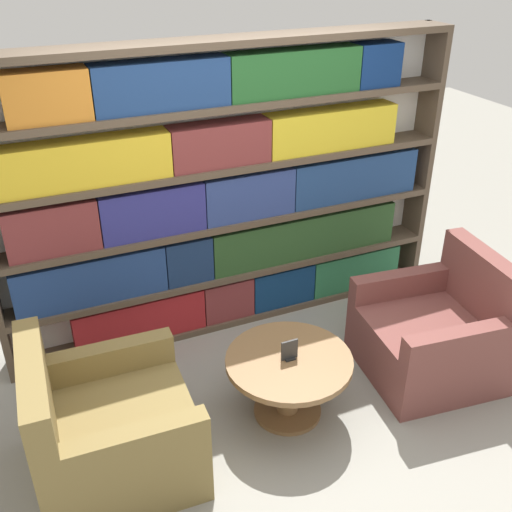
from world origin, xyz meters
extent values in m
plane|color=gray|center=(0.00, 0.00, 0.00)|extent=(14.00, 14.00, 0.00)
cube|color=silver|center=(0.00, 1.39, 1.11)|extent=(3.51, 0.05, 2.21)
cube|color=brown|center=(1.73, 1.26, 1.11)|extent=(0.05, 0.30, 2.21)
cube|color=brown|center=(0.00, 1.26, 0.03)|extent=(3.41, 0.30, 0.05)
cube|color=brown|center=(0.00, 1.26, 0.44)|extent=(3.41, 0.30, 0.05)
cube|color=brown|center=(0.00, 1.26, 0.88)|extent=(3.41, 0.30, 0.05)
cube|color=brown|center=(0.00, 1.26, 1.33)|extent=(3.41, 0.30, 0.05)
cube|color=brown|center=(0.00, 1.26, 1.77)|extent=(3.41, 0.30, 0.05)
cube|color=brown|center=(0.00, 1.26, 2.19)|extent=(3.41, 0.30, 0.05)
cube|color=maroon|center=(-0.78, 1.24, 0.22)|extent=(1.00, 0.20, 0.34)
cube|color=brown|center=(-0.06, 1.24, 0.22)|extent=(0.41, 0.20, 0.34)
cube|color=navy|center=(0.43, 1.24, 0.22)|extent=(0.55, 0.20, 0.34)
cube|color=#296D45|center=(1.13, 1.24, 0.22)|extent=(0.84, 0.20, 0.34)
cube|color=navy|center=(-1.09, 1.24, 0.64)|extent=(1.07, 0.20, 0.35)
cube|color=navy|center=(-0.37, 1.24, 0.64)|extent=(0.36, 0.20, 0.35)
cube|color=#284B24|center=(0.63, 1.24, 0.64)|extent=(1.62, 0.20, 0.35)
cube|color=brown|center=(-1.29, 1.24, 1.09)|extent=(0.61, 0.20, 0.35)
cube|color=navy|center=(-0.60, 1.24, 1.09)|extent=(0.75, 0.20, 0.35)
cube|color=navy|center=(0.13, 1.24, 1.09)|extent=(0.71, 0.20, 0.35)
cube|color=navy|center=(1.05, 1.24, 1.09)|extent=(1.10, 0.20, 0.35)
cube|color=gold|center=(-1.02, 1.24, 1.50)|extent=(1.14, 0.20, 0.31)
cube|color=brown|center=(-0.08, 1.24, 1.50)|extent=(0.73, 0.20, 0.31)
cube|color=gold|center=(0.82, 1.24, 1.50)|extent=(1.06, 0.20, 0.31)
cube|color=orange|center=(-1.18, 1.24, 1.95)|extent=(0.51, 0.20, 0.31)
cube|color=navy|center=(-0.47, 1.24, 1.95)|extent=(0.90, 0.20, 0.31)
cube|color=#215927|center=(0.49, 1.24, 1.95)|extent=(1.00, 0.20, 0.31)
cube|color=navy|center=(1.17, 1.24, 1.95)|extent=(0.35, 0.20, 0.31)
cube|color=olive|center=(-1.20, 0.06, 0.21)|extent=(0.93, 0.91, 0.43)
cube|color=olive|center=(-1.58, 0.07, 0.66)|extent=(0.17, 0.88, 0.46)
cube|color=olive|center=(-1.14, -0.32, 0.52)|extent=(0.76, 0.15, 0.19)
cube|color=olive|center=(-1.12, 0.43, 0.52)|extent=(0.76, 0.15, 0.19)
cube|color=brown|center=(1.04, 0.06, 0.21)|extent=(0.99, 0.97, 0.43)
cube|color=brown|center=(1.41, 0.02, 0.66)|extent=(0.24, 0.88, 0.46)
cube|color=brown|center=(1.01, 0.44, 0.52)|extent=(0.76, 0.21, 0.19)
cube|color=brown|center=(0.93, -0.31, 0.52)|extent=(0.76, 0.21, 0.19)
cylinder|color=brown|center=(-0.08, 0.07, 0.20)|extent=(0.15, 0.15, 0.41)
cylinder|color=brown|center=(-0.08, 0.07, 0.01)|extent=(0.45, 0.45, 0.03)
cylinder|color=brown|center=(-0.08, 0.07, 0.43)|extent=(0.81, 0.81, 0.04)
cube|color=black|center=(-0.08, 0.07, 0.45)|extent=(0.07, 0.06, 0.01)
cube|color=#2D2D2D|center=(-0.08, 0.07, 0.52)|extent=(0.11, 0.01, 0.14)
camera|label=1|loc=(-1.48, -2.59, 2.85)|focal=42.00mm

